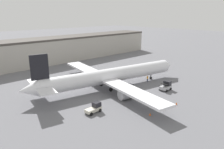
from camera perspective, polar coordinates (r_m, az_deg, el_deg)
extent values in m
plane|color=slate|center=(56.07, 0.00, -3.36)|extent=(400.00, 400.00, 0.00)
cube|color=#ADA89E|center=(86.29, -16.53, 5.80)|extent=(98.18, 11.28, 8.69)
cube|color=#47423D|center=(85.65, -16.77, 8.88)|extent=(98.18, 11.51, 0.70)
cylinder|color=white|center=(55.09, 0.00, -0.18)|extent=(36.84, 10.61, 3.60)
cone|color=white|center=(67.54, 14.36, 2.33)|extent=(3.50, 4.02, 3.53)
cone|color=white|center=(47.84, -21.11, -3.80)|extent=(4.54, 4.12, 3.42)
cube|color=white|center=(63.93, -6.85, 1.39)|extent=(7.64, 19.39, 0.50)
cube|color=white|center=(45.54, 5.72, -4.60)|extent=(7.64, 19.39, 0.50)
cylinder|color=#ADADB2|center=(61.84, -5.66, -0.43)|extent=(3.30, 2.81, 2.29)
cylinder|color=#ADADB2|center=(48.15, 3.57, -5.18)|extent=(3.30, 2.81, 2.29)
cube|color=black|center=(47.16, -18.45, 1.84)|extent=(3.72, 1.07, 5.32)
cube|color=white|center=(51.94, -19.17, -1.68)|extent=(4.01, 4.86, 0.24)
cube|color=white|center=(44.62, -16.69, -4.30)|extent=(4.01, 4.86, 0.24)
cylinder|color=#38383D|center=(63.64, 10.11, -0.58)|extent=(0.28, 0.28, 1.43)
cylinder|color=black|center=(63.74, 10.10, -0.89)|extent=(0.75, 0.48, 0.70)
cylinder|color=#38383D|center=(53.04, -0.32, -3.68)|extent=(0.28, 0.28, 1.43)
cylinder|color=black|center=(53.13, -0.32, -3.95)|extent=(0.95, 0.52, 0.90)
cylinder|color=#38383D|center=(56.84, -2.84, -2.35)|extent=(0.28, 0.28, 1.43)
cylinder|color=black|center=(56.93, -2.83, -2.60)|extent=(0.95, 0.52, 0.90)
cylinder|color=#1E2338|center=(61.19, 9.21, -1.50)|extent=(0.28, 0.28, 0.84)
cylinder|color=orange|center=(60.98, 9.24, -0.82)|extent=(0.38, 0.38, 0.66)
sphere|color=tan|center=(60.85, 9.26, -0.42)|extent=(0.24, 0.24, 0.24)
cube|color=beige|center=(51.94, 3.81, -4.19)|extent=(3.57, 1.94, 0.68)
cube|color=black|center=(52.39, 4.48, -3.07)|extent=(1.63, 1.62, 0.98)
cylinder|color=black|center=(52.49, 5.34, -4.41)|extent=(0.69, 0.33, 0.67)
cylinder|color=black|center=(53.44, 3.90, -4.00)|extent=(0.69, 0.33, 0.67)
cylinder|color=black|center=(50.68, 3.70, -5.12)|extent=(0.69, 0.33, 0.67)
cylinder|color=black|center=(51.67, 2.24, -4.68)|extent=(0.69, 0.33, 0.67)
cube|color=#B2B2B7|center=(55.40, 13.78, -3.30)|extent=(2.96, 1.98, 0.77)
cube|color=black|center=(55.78, 14.25, -2.18)|extent=(1.35, 1.71, 1.11)
cube|color=#333333|center=(54.66, 13.57, -2.46)|extent=(1.86, 1.38, 0.70)
cylinder|color=black|center=(55.95, 15.08, -3.62)|extent=(0.66, 0.31, 0.65)
cylinder|color=black|center=(56.77, 13.46, -3.22)|extent=(0.66, 0.31, 0.65)
cylinder|color=black|center=(54.28, 14.06, -4.15)|extent=(0.66, 0.31, 0.65)
cylinder|color=black|center=(55.12, 12.41, -3.73)|extent=(0.66, 0.31, 0.65)
cube|color=beige|center=(42.31, -4.95, -9.10)|extent=(3.32, 1.58, 0.64)
cube|color=black|center=(42.54, -4.06, -7.79)|extent=(1.50, 1.34, 0.91)
cylinder|color=black|center=(42.66, -3.15, -9.31)|extent=(0.67, 0.31, 0.65)
cylinder|color=black|center=(43.60, -4.44, -8.76)|extent=(0.67, 0.31, 0.65)
cylinder|color=black|center=(41.29, -5.47, -10.26)|extent=(0.67, 0.31, 0.65)
cylinder|color=black|center=(42.26, -6.75, -9.66)|extent=(0.67, 0.31, 0.65)
cone|color=#EF590F|center=(41.87, 9.92, -10.13)|extent=(0.36, 0.36, 0.55)
cone|color=#EF590F|center=(47.65, 16.47, -7.26)|extent=(0.36, 0.36, 0.55)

